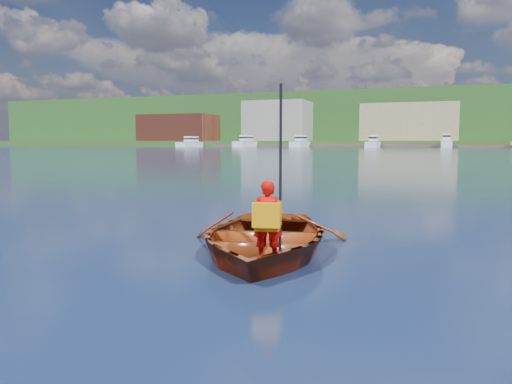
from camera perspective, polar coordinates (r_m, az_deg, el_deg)
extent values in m
plane|color=#121E3A|center=(7.90, -4.60, -5.84)|extent=(600.00, 600.00, 0.00)
imported|color=brown|center=(7.14, 0.82, -5.22)|extent=(3.32, 4.11, 0.75)
imported|color=#C00603|center=(6.17, 1.29, -3.34)|extent=(0.42, 0.32, 1.02)
cube|color=orange|center=(6.04, 1.18, -2.67)|extent=(0.35, 0.17, 0.30)
cube|color=orange|center=(6.28, 1.41, -2.35)|extent=(0.35, 0.15, 0.30)
cube|color=orange|center=(6.19, 1.29, -4.16)|extent=(0.34, 0.28, 0.05)
cylinder|color=black|center=(6.25, 2.82, 2.21)|extent=(0.04, 0.04, 2.20)
cube|color=#385B29|center=(197.08, 18.81, 5.25)|extent=(400.00, 80.00, 2.00)
cube|color=#2E5421|center=(247.26, 19.08, 7.60)|extent=(400.00, 100.00, 22.00)
cube|color=brown|center=(155.35, 16.20, 5.06)|extent=(159.92, 14.35, 0.80)
cube|color=brown|center=(195.75, -8.85, 7.24)|extent=(28.00, 16.00, 10.00)
cube|color=gray|center=(180.24, 2.50, 8.08)|extent=(22.00, 16.00, 14.00)
cube|color=tan|center=(172.37, 17.08, 7.61)|extent=(30.00, 16.00, 12.00)
cube|color=white|center=(168.76, -7.60, 5.37)|extent=(3.65, 13.02, 1.72)
cube|color=white|center=(169.92, -7.41, 6.03)|extent=(2.55, 5.86, 1.80)
cube|color=black|center=(169.92, -7.41, 6.06)|extent=(2.62, 6.12, 0.50)
cube|color=white|center=(160.64, -1.26, 5.45)|extent=(3.66, 13.08, 2.04)
cube|color=white|center=(161.86, -1.09, 6.20)|extent=(2.56, 5.88, 1.80)
cube|color=black|center=(161.86, -1.09, 6.24)|extent=(2.64, 6.15, 0.50)
cube|color=white|center=(155.09, 5.05, 5.41)|extent=(3.51, 12.55, 1.96)
cube|color=white|center=(156.31, 5.17, 6.17)|extent=(2.46, 5.65, 1.80)
cube|color=black|center=(156.31, 5.17, 6.21)|extent=(2.53, 5.90, 0.50)
cube|color=white|center=(151.03, 13.22, 5.26)|extent=(3.35, 11.95, 1.88)
cube|color=white|center=(152.22, 13.29, 6.02)|extent=(2.34, 5.38, 1.80)
cube|color=black|center=(152.22, 13.29, 6.06)|extent=(2.41, 5.62, 0.50)
cube|color=white|center=(150.09, 20.92, 5.09)|extent=(2.85, 10.19, 2.25)
cube|color=white|center=(151.11, 20.94, 5.94)|extent=(2.00, 4.59, 1.80)
cube|color=black|center=(151.12, 20.94, 5.98)|extent=(2.05, 4.79, 0.50)
cylinder|color=#382314|center=(291.35, -0.03, 9.18)|extent=(0.80, 0.80, 3.56)
sphere|color=#2C5B21|center=(291.67, -0.03, 10.11)|extent=(6.64, 6.64, 6.64)
cylinder|color=#382314|center=(287.19, 27.21, 8.97)|extent=(0.80, 0.80, 3.06)
sphere|color=#2C5B21|center=(287.50, 27.25, 9.78)|extent=(5.72, 5.72, 5.72)
cylinder|color=#382314|center=(283.84, -2.42, 8.86)|extent=(0.80, 0.80, 4.07)
sphere|color=#2C5B21|center=(284.19, -2.43, 9.96)|extent=(7.59, 7.59, 7.59)
cylinder|color=#382314|center=(211.62, 24.42, 6.47)|extent=(0.80, 0.80, 2.92)
sphere|color=#2C5B21|center=(211.74, 24.46, 7.53)|extent=(5.45, 5.45, 5.45)
cylinder|color=#382314|center=(273.18, 16.89, 9.11)|extent=(0.80, 0.80, 3.68)
sphere|color=#2C5B21|center=(273.54, 16.92, 10.14)|extent=(6.86, 6.86, 6.86)
cylinder|color=#382314|center=(258.93, 5.34, 8.61)|extent=(0.80, 0.80, 4.12)
sphere|color=#2C5B21|center=(259.27, 5.35, 9.83)|extent=(7.69, 7.69, 7.69)
cylinder|color=#382314|center=(213.96, 11.63, 6.84)|extent=(0.80, 0.80, 2.47)
sphere|color=#2C5B21|center=(214.05, 11.65, 7.72)|extent=(4.62, 4.62, 4.62)
cylinder|color=#382314|center=(242.49, -13.42, 6.34)|extent=(0.80, 0.80, 3.13)
sphere|color=#2C5B21|center=(242.58, -13.44, 7.32)|extent=(5.85, 5.85, 5.85)
cylinder|color=#382314|center=(237.81, 17.40, 7.88)|extent=(0.80, 0.80, 3.09)
sphere|color=#2C5B21|center=(238.02, 17.43, 8.87)|extent=(5.77, 5.77, 5.77)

